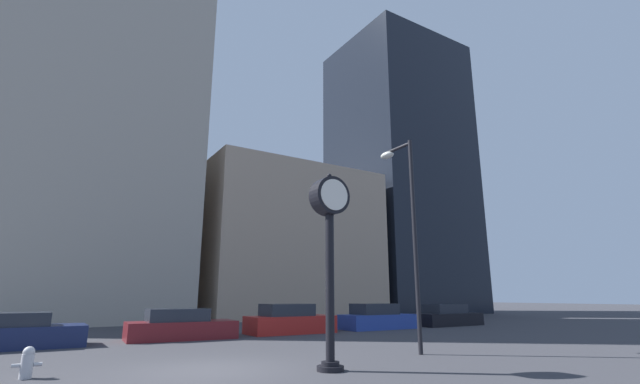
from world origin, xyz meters
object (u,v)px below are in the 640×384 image
Objects in this scene: car_maroon at (181,326)px; car_blue at (377,318)px; street_lamp_right at (406,210)px; street_clock at (330,232)px; car_red at (290,321)px; fire_hydrant_far at (27,362)px; car_black at (447,317)px; car_navy at (15,333)px.

car_blue is (10.60, 0.04, 0.04)m from car_maroon.
street_lamp_right is (-5.49, -8.42, 4.03)m from car_blue.
street_clock is 11.03m from car_red.
street_lamp_right is at bearing -7.79° from fire_hydrant_far.
fire_hydrant_far is at bearing -162.39° from car_black.
street_clock is 10.19m from car_maroon.
street_clock is 17.94m from car_black.
street_clock is 1.09× the size of car_black.
car_black is at bearing -0.68° from car_navy.
car_black is at bearing 37.29° from street_lamp_right.
car_blue is at bearing 3.13° from car_maroon.
car_navy is 5.69m from car_maroon.
street_clock is 12.06m from car_navy.
car_black is (10.75, -0.22, -0.05)m from car_red.
fire_hydrant_far is at bearing 156.21° from street_clock.
street_lamp_right is at bearing -38.11° from car_navy.
car_maroon is at bearing 0.91° from car_navy.
fire_hydrant_far is at bearing 172.21° from street_lamp_right.
street_lamp_right reaches higher than car_red.
fire_hydrant_far is (-5.12, -6.99, -0.18)m from car_maroon.
car_maroon is 0.63× the size of street_lamp_right.
car_navy is 14.17m from street_lamp_right.
car_maroon is 8.67m from fire_hydrant_far.
car_black is at bearing 32.87° from street_clock.
car_black is at bearing 18.05° from fire_hydrant_far.
street_clock is 1.16× the size of car_navy.
car_black is at bearing -0.74° from car_red.
car_maroon is at bearing -178.43° from car_blue.
street_lamp_right reaches higher than street_clock.
car_red is at bearing 89.18° from street_lamp_right.
car_red reaches higher than car_maroon.
street_clock is 0.71× the size of street_lamp_right.
car_maroon is (5.69, 0.17, 0.01)m from car_navy.
fire_hydrant_far is at bearing -145.10° from car_red.
street_clock is at bearing -23.79° from fire_hydrant_far.
car_red is 0.93× the size of car_black.
car_red is at bearing 0.66° from car_navy.
car_red reaches higher than car_navy.
car_maroon is 10.60m from car_blue.
car_red is at bearing 178.37° from car_black.
fire_hydrant_far is at bearing -123.32° from car_maroon.
street_clock reaches higher than car_black.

